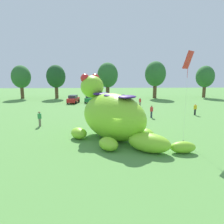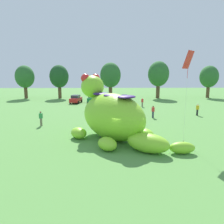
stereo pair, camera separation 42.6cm
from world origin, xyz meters
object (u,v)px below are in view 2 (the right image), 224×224
Objects in this scene: car_green at (93,98)px; spectator_by_cars at (197,110)px; spectator_mid_field at (41,119)px; car_blue at (124,99)px; spectator_wandering at (153,112)px; tethered_flying_kite at (188,61)px; car_white at (109,98)px; car_red at (76,99)px; spectator_near_inflatable at (142,102)px; giant_inflatable_creature at (113,116)px.

car_green is 22.37m from spectator_by_cars.
car_green reaches higher than spectator_mid_field.
car_blue reaches higher than spectator_by_cars.
car_green is 2.50× the size of spectator_mid_field.
tethered_flying_kite reaches higher than spectator_wandering.
car_white is at bearing 68.61° from spectator_mid_field.
car_red is at bearing 86.65° from spectator_mid_field.
spectator_by_cars is at bearing 12.29° from spectator_wandering.
car_red is 1.01× the size of car_green.
car_blue reaches higher than spectator_near_inflatable.
car_white reaches higher than spectator_wandering.
giant_inflatable_creature is at bearing 169.12° from tethered_flying_kite.
spectator_near_inflatable and spectator_by_cars have the same top height.
spectator_mid_field is 1.00× the size of spectator_wandering.
car_white is at bearing 131.20° from spectator_near_inflatable.
car_red is at bearing 156.72° from spectator_near_inflatable.
spectator_mid_field is at bearing 147.24° from giant_inflatable_creature.
spectator_near_inflatable and spectator_wandering have the same top height.
spectator_mid_field is at bearing -164.75° from spectator_by_cars.
spectator_mid_field is (-11.34, -20.42, -0.01)m from car_blue.
spectator_wandering is at bearing -71.12° from car_white.
spectator_near_inflatable is at bearing -48.80° from car_white.
car_red is at bearing 144.30° from spectator_by_cars.
spectator_near_inflatable is (6.11, 19.54, -1.33)m from giant_inflatable_creature.
car_red is at bearing 105.59° from giant_inflatable_creature.
car_white is at bearing 129.35° from spectator_by_cars.
tethered_flying_kite reaches higher than spectator_near_inflatable.
car_green is at bearing 109.54° from tethered_flying_kite.
spectator_by_cars is (16.30, -15.31, -0.01)m from car_green.
spectator_near_inflatable is 20.21m from spectator_mid_field.
spectator_wandering is at bearing -50.58° from car_red.
giant_inflatable_creature is 26.20m from car_red.
spectator_near_inflatable is at bearing -64.21° from car_blue.
car_red is 2.52× the size of spectator_mid_field.
giant_inflatable_creature reaches higher than spectator_by_cars.
car_red is at bearing -162.48° from car_green.
spectator_mid_field is 1.00× the size of spectator_by_cars.
car_green reaches higher than spectator_near_inflatable.
giant_inflatable_creature reaches higher than spectator_mid_field.
car_green is at bearing 136.80° from spectator_by_cars.
car_white is 19.97m from spectator_by_cars.
car_green is at bearing 17.52° from car_red.
spectator_near_inflatable is 10.06m from spectator_wandering.
giant_inflatable_creature is at bearing -121.79° from spectator_wandering.
tethered_flying_kite is (13.23, -26.39, 6.11)m from car_red.
car_blue is 16.44m from spectator_wandering.
spectator_by_cars is (12.66, -15.44, -0.01)m from car_white.
car_blue is 2.41× the size of spectator_by_cars.
car_blue is at bearing 2.80° from car_red.
car_white reaches higher than spectator_mid_field.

